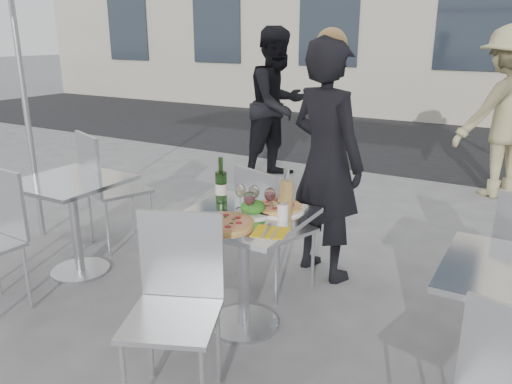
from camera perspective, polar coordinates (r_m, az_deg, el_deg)
The scene contains 22 objects.
ground at distance 3.29m, azimuth -1.36°, elevation -14.97°, with size 80.00×80.00×0.00m, color slate.
street_asphalt at distance 9.15m, azimuth 20.55°, elevation 5.26°, with size 24.00×5.00×0.00m, color black.
main_table at distance 3.03m, azimuth -1.44°, elevation -6.35°, with size 0.72×0.72×0.75m.
side_table_left at distance 3.98m, azimuth -20.16°, elevation -1.56°, with size 0.72×0.72×0.75m.
chair_far at distance 3.44m, azimuth 1.35°, elevation -3.26°, with size 0.54×0.55×0.92m.
chair_near at distance 2.52m, azimuth -9.06°, elevation -11.34°, with size 0.57×0.57×0.94m.
side_chair_lfar at distance 4.37m, azimuth -16.85°, elevation 1.21°, with size 0.60×0.61×1.01m.
woman_diner at distance 3.67m, azimuth 8.03°, elevation 3.44°, with size 0.64×0.42×1.77m, color black.
pedestrian_a at distance 6.33m, azimuth 2.46°, elevation 9.96°, with size 0.91×0.71×1.88m, color black.
pedestrian_b at distance 6.22m, azimuth 26.65°, elevation 8.05°, with size 1.22×0.70×1.88m, color tan.
pizza_near at distance 2.80m, azimuth -3.77°, elevation -3.54°, with size 0.34×0.34×0.02m.
pizza_far at distance 3.04m, azimuth 2.61°, elevation -1.75°, with size 0.32×0.32×0.03m.
salad_plate at distance 2.95m, azimuth -0.35°, elevation -1.88°, with size 0.22×0.22×0.09m.
wine_bottle at distance 3.14m, azimuth -4.01°, elevation 0.78°, with size 0.07×0.08×0.29m.
carafe at distance 2.89m, azimuth 3.46°, elevation -0.62°, with size 0.08×0.08×0.29m.
sugar_shaker at distance 2.88m, azimuth 3.07°, elevation -2.06°, with size 0.06×0.06×0.11m.
wineglass_white_a at distance 3.02m, azimuth -1.80°, elevation 0.03°, with size 0.07×0.07×0.16m.
wineglass_white_b at distance 3.00m, azimuth -0.22°, elevation -0.06°, with size 0.07×0.07×0.16m.
wineglass_red_a at distance 2.88m, azimuth -0.76°, elevation -0.85°, with size 0.07×0.07×0.16m.
wineglass_red_b at distance 2.95m, azimuth 1.61°, elevation -0.40°, with size 0.07×0.07×0.16m.
napkin_left at distance 2.90m, azimuth -8.85°, elevation -3.18°, with size 0.19×0.20×0.01m.
napkin_right at distance 2.70m, azimuth 1.63°, elevation -4.55°, with size 0.22×0.22×0.01m.
Camera 1 is at (1.46, -2.36, 1.76)m, focal length 35.00 mm.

